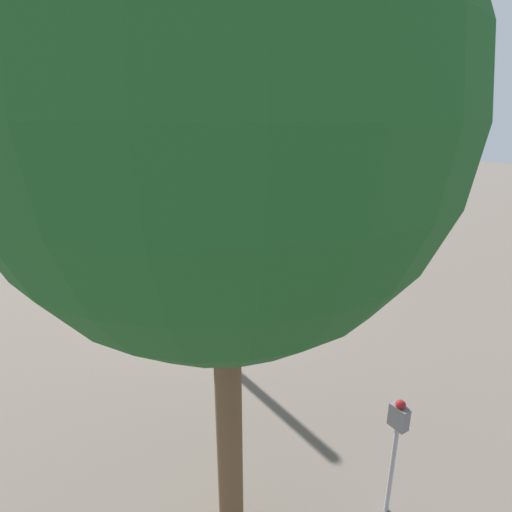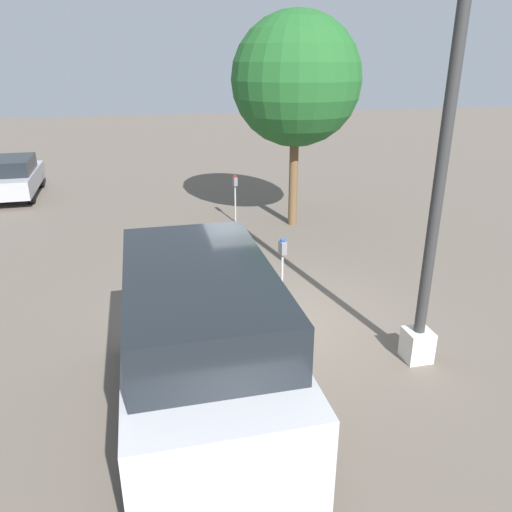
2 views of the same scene
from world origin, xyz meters
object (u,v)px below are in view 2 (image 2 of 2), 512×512
parked_van (202,343)px  car_distant (11,176)px  street_tree (296,80)px  parking_meter_near (282,256)px  parking_meter_far (235,187)px  lamp_post (432,235)px

parked_van → car_distant: parked_van is taller
street_tree → parking_meter_near: bearing=-19.0°
parked_van → parking_meter_far: bearing=166.1°
parking_meter_far → car_distant: bearing=-129.7°
parking_meter_near → parked_van: 3.69m
lamp_post → parked_van: bearing=-79.5°
parking_meter_near → parked_van: parked_van is taller
car_distant → parking_meter_far: bearing=-125.0°
parking_meter_near → street_tree: street_tree is taller
parking_meter_near → parked_van: (3.10, -2.00, 0.12)m
parked_van → lamp_post: bearing=100.0°
parking_meter_far → parked_van: 9.20m
parking_meter_far → lamp_post: lamp_post is taller
parking_meter_far → lamp_post: bearing=4.3°
parking_meter_far → street_tree: (0.58, 1.68, 3.12)m
lamp_post → street_tree: (-7.68, 0.10, 1.99)m
parking_meter_far → lamp_post: size_ratio=0.24×
lamp_post → parked_van: lamp_post is taller
parked_van → car_distant: 14.85m
parking_meter_near → car_distant: 13.02m
parked_van → car_distant: size_ratio=1.10×
parked_van → street_tree: street_tree is taller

